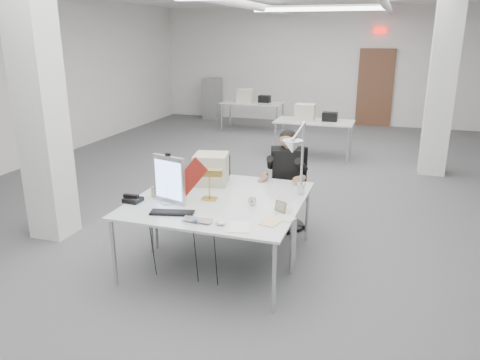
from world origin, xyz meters
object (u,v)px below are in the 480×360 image
(monitor, at_px, (169,179))
(laptop, at_px, (195,222))
(desk_main, at_px, (204,214))
(bankers_lamp, at_px, (209,183))
(desk_phone, at_px, (133,200))
(beige_monitor, at_px, (211,169))
(architect_lamp, at_px, (298,163))
(office_chair, at_px, (287,192))
(seated_person, at_px, (287,164))

(monitor, height_order, laptop, monitor)
(desk_main, bearing_deg, bankers_lamp, 103.12)
(desk_main, distance_m, desk_phone, 0.85)
(beige_monitor, bearing_deg, desk_phone, -134.34)
(laptop, bearing_deg, beige_monitor, 106.29)
(laptop, distance_m, desk_phone, 0.94)
(beige_monitor, bearing_deg, desk_main, -84.44)
(laptop, xyz_separation_m, architect_lamp, (0.79, 0.93, 0.41))
(bankers_lamp, distance_m, architect_lamp, 0.97)
(bankers_lamp, height_order, architect_lamp, architect_lamp)
(bankers_lamp, bearing_deg, architect_lamp, 3.10)
(office_chair, relative_size, beige_monitor, 2.57)
(monitor, height_order, bankers_lamp, monitor)
(monitor, distance_m, beige_monitor, 0.78)
(seated_person, xyz_separation_m, beige_monitor, (-0.79, -0.64, 0.04))
(office_chair, relative_size, bankers_lamp, 2.63)
(bankers_lamp, xyz_separation_m, beige_monitor, (-0.19, 0.54, -0.01))
(desk_main, distance_m, bankers_lamp, 0.45)
(office_chair, xyz_separation_m, monitor, (-0.97, -1.45, 0.52))
(desk_main, relative_size, beige_monitor, 4.67)
(monitor, bearing_deg, laptop, -27.14)
(desk_main, relative_size, architect_lamp, 2.13)
(office_chair, bearing_deg, seated_person, -106.10)
(desk_main, bearing_deg, seated_person, 72.26)
(desk_main, distance_m, beige_monitor, 0.99)
(beige_monitor, relative_size, architect_lamp, 0.46)
(desk_main, height_order, beige_monitor, beige_monitor)
(office_chair, height_order, bankers_lamp, bankers_lamp)
(monitor, xyz_separation_m, beige_monitor, (0.18, 0.76, -0.07))
(desk_phone, distance_m, beige_monitor, 1.05)
(seated_person, bearing_deg, architect_lamp, -87.26)
(architect_lamp, bearing_deg, bankers_lamp, 175.89)
(laptop, distance_m, architect_lamp, 1.29)
(desk_main, relative_size, bankers_lamp, 4.78)
(seated_person, bearing_deg, desk_phone, -147.82)
(laptop, bearing_deg, monitor, 139.20)
(laptop, distance_m, bankers_lamp, 0.70)
(office_chair, xyz_separation_m, architect_lamp, (0.32, -0.97, 0.68))
(office_chair, distance_m, seated_person, 0.41)
(seated_person, distance_m, beige_monitor, 1.02)
(bankers_lamp, bearing_deg, desk_main, -89.59)
(desk_main, relative_size, monitor, 3.50)
(laptop, xyz_separation_m, beige_monitor, (-0.31, 1.21, 0.17))
(architect_lamp, bearing_deg, monitor, -179.57)
(desk_phone, bearing_deg, seated_person, 52.35)
(seated_person, distance_m, architect_lamp, 1.02)
(beige_monitor, bearing_deg, office_chair, 30.13)
(monitor, relative_size, laptop, 1.71)
(desk_main, bearing_deg, beige_monitor, 106.90)
(desk_main, xyz_separation_m, monitor, (-0.46, 0.17, 0.27))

